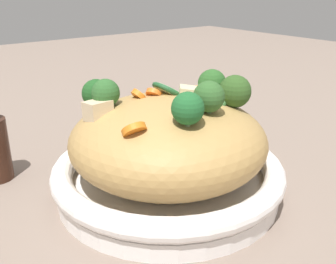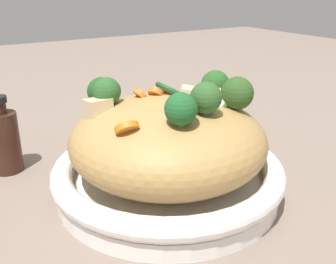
{
  "view_description": "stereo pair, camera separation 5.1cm",
  "coord_description": "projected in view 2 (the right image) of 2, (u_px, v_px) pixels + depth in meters",
  "views": [
    {
      "loc": [
        -0.37,
        0.29,
        0.27
      ],
      "look_at": [
        0.0,
        0.0,
        0.09
      ],
      "focal_mm": 42.03,
      "sensor_mm": 36.0,
      "label": 1
    },
    {
      "loc": [
        -0.4,
        0.25,
        0.27
      ],
      "look_at": [
        0.0,
        0.0,
        0.09
      ],
      "focal_mm": 42.03,
      "sensor_mm": 36.0,
      "label": 2
    }
  ],
  "objects": [
    {
      "name": "zucchini_slices",
      "position": [
        196.0,
        95.0,
        0.52
      ],
      "size": [
        0.1,
        0.09,
        0.04
      ],
      "color": "beige",
      "rests_on": "serving_bowl"
    },
    {
      "name": "soy_sauce_bottle",
      "position": [
        4.0,
        140.0,
        0.59
      ],
      "size": [
        0.04,
        0.04,
        0.12
      ],
      "color": "#381E14",
      "rests_on": "ground_plane"
    },
    {
      "name": "broccoli_florets",
      "position": [
        177.0,
        95.0,
        0.49
      ],
      "size": [
        0.2,
        0.19,
        0.07
      ],
      "color": "#8EB66A",
      "rests_on": "serving_bowl"
    },
    {
      "name": "serving_bowl",
      "position": [
        168.0,
        176.0,
        0.53
      ],
      "size": [
        0.31,
        0.31,
        0.05
      ],
      "color": "white",
      "rests_on": "ground_plane"
    },
    {
      "name": "ground_plane",
      "position": [
        168.0,
        192.0,
        0.54
      ],
      "size": [
        3.0,
        3.0,
        0.0
      ],
      "primitive_type": "plane",
      "color": "#7E6C5F"
    },
    {
      "name": "noodle_heap",
      "position": [
        168.0,
        140.0,
        0.51
      ],
      "size": [
        0.26,
        0.26,
        0.11
      ],
      "color": "#AE874C",
      "rests_on": "serving_bowl"
    },
    {
      "name": "chicken_chunks",
      "position": [
        131.0,
        103.0,
        0.5
      ],
      "size": [
        0.07,
        0.15,
        0.03
      ],
      "color": "beige",
      "rests_on": "serving_bowl"
    },
    {
      "name": "carrot_coins",
      "position": [
        150.0,
        106.0,
        0.48
      ],
      "size": [
        0.1,
        0.16,
        0.03
      ],
      "color": "orange",
      "rests_on": "serving_bowl"
    }
  ]
}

